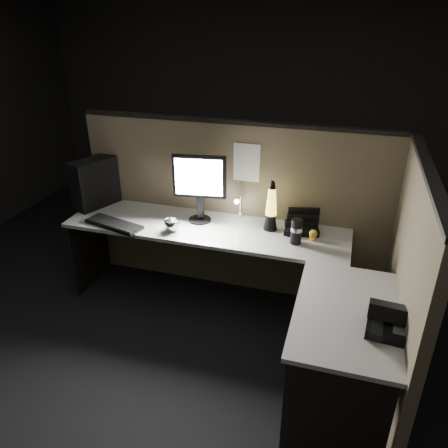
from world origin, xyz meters
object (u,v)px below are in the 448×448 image
(pc_tower, at_px, (95,183))
(lava_lamp, at_px, (271,210))
(monitor, at_px, (199,182))
(keyboard, at_px, (114,224))
(desk_phone, at_px, (392,321))

(pc_tower, distance_m, lava_lamp, 1.58)
(monitor, bearing_deg, pc_tower, 170.43)
(keyboard, relative_size, lava_lamp, 1.22)
(pc_tower, relative_size, monitor, 0.76)
(pc_tower, height_order, monitor, monitor)
(pc_tower, height_order, keyboard, pc_tower)
(lava_lamp, bearing_deg, pc_tower, 179.15)
(pc_tower, xyz_separation_m, lava_lamp, (1.58, -0.02, -0.04))
(keyboard, bearing_deg, lava_lamp, 27.99)
(pc_tower, distance_m, monitor, 1.00)
(monitor, relative_size, keyboard, 1.12)
(pc_tower, relative_size, desk_phone, 1.45)
(pc_tower, bearing_deg, keyboard, -21.05)
(keyboard, height_order, desk_phone, desk_phone)
(keyboard, distance_m, desk_phone, 2.22)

